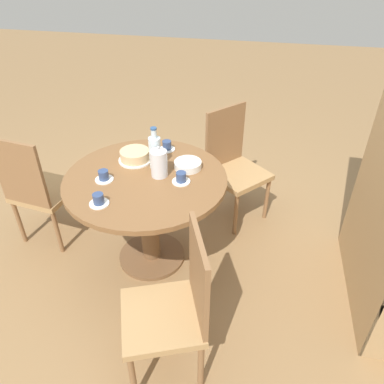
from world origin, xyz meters
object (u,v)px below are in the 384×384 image
(cup_d, at_px, (181,178))
(water_bottle, at_px, (155,152))
(chair_c, at_px, (38,188))
(cup_b, at_px, (99,200))
(chair_b, at_px, (234,164))
(coffee_pot, at_px, (159,162))
(cup_c, at_px, (104,176))
(chair_a, at_px, (174,307))
(cup_a, at_px, (167,146))
(cake_main, at_px, (135,156))

(cup_d, bearing_deg, water_bottle, -124.77)
(chair_c, bearing_deg, cup_b, 158.50)
(chair_b, height_order, water_bottle, water_bottle)
(coffee_pot, bearing_deg, cup_c, -69.30)
(chair_b, xyz_separation_m, cup_b, (1.05, -0.72, 0.28))
(chair_a, bearing_deg, coffee_pot, 178.21)
(water_bottle, bearing_deg, cup_a, 177.00)
(chair_a, relative_size, cup_d, 7.89)
(water_bottle, bearing_deg, chair_a, 20.71)
(chair_a, bearing_deg, cup_b, -149.87)
(chair_c, height_order, cup_d, chair_c)
(water_bottle, height_order, cup_a, water_bottle)
(cup_a, bearing_deg, coffee_pot, 6.71)
(cup_c, bearing_deg, cup_d, 98.94)
(cup_b, relative_size, cup_d, 1.00)
(coffee_pot, bearing_deg, cake_main, -124.43)
(chair_c, distance_m, cup_b, 0.85)
(chair_a, relative_size, chair_c, 1.00)
(chair_a, xyz_separation_m, chair_b, (-1.50, 0.15, 0.00))
(cup_b, bearing_deg, chair_b, 145.65)
(chair_a, height_order, coffee_pot, coffee_pot)
(water_bottle, xyz_separation_m, cup_c, (0.23, -0.29, -0.09))
(cup_c, bearing_deg, coffee_pot, 110.70)
(coffee_pot, height_order, cake_main, coffee_pot)
(chair_c, distance_m, cup_d, 1.17)
(chair_b, bearing_deg, cup_d, -160.10)
(cup_a, bearing_deg, cup_b, -17.33)
(coffee_pot, bearing_deg, cup_d, 72.43)
(cup_d, bearing_deg, chair_b, 158.31)
(chair_c, height_order, coffee_pot, coffee_pot)
(cake_main, bearing_deg, chair_b, 127.36)
(chair_c, bearing_deg, chair_a, 154.23)
(water_bottle, bearing_deg, coffee_pot, 29.14)
(chair_a, relative_size, coffee_pot, 4.32)
(coffee_pot, distance_m, cup_d, 0.18)
(cake_main, relative_size, cup_c, 1.96)
(coffee_pot, relative_size, cup_a, 1.83)
(cup_b, xyz_separation_m, cup_c, (-0.25, -0.07, 0.00))
(chair_c, xyz_separation_m, cup_c, (0.14, 0.63, 0.28))
(coffee_pot, height_order, cup_c, coffee_pot)
(cake_main, bearing_deg, coffee_pot, 55.57)
(chair_c, relative_size, cake_main, 4.02)
(chair_b, relative_size, cup_a, 7.89)
(water_bottle, bearing_deg, cup_c, -51.65)
(cake_main, xyz_separation_m, cup_c, (0.28, -0.12, -0.01))
(cup_a, bearing_deg, cake_main, -42.37)
(cup_b, bearing_deg, cup_c, -164.16)
(cup_d, bearing_deg, cup_c, -81.06)
(chair_c, xyz_separation_m, cup_a, (-0.34, 0.93, 0.28))
(cup_b, distance_m, cup_d, 0.55)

